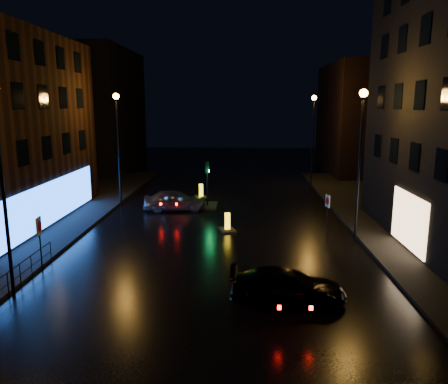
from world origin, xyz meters
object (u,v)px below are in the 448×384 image
(traffic_signal, at_px, (207,200))
(road_sign_right, at_px, (327,204))
(bollard_far, at_px, (201,195))
(dark_sedan, at_px, (287,286))
(road_sign_left, at_px, (39,231))
(silver_hatchback, at_px, (175,200))
(bollard_near, at_px, (227,227))

(traffic_signal, bearing_deg, road_sign_right, -39.73)
(bollard_far, distance_m, road_sign_right, 12.87)
(dark_sedan, bearing_deg, road_sign_left, 77.23)
(traffic_signal, xyz_separation_m, road_sign_left, (-6.70, -13.21, 1.39))
(dark_sedan, xyz_separation_m, road_sign_left, (-11.03, 2.92, 1.24))
(traffic_signal, relative_size, road_sign_left, 1.37)
(traffic_signal, bearing_deg, bollard_far, 103.68)
(dark_sedan, xyz_separation_m, road_sign_right, (3.37, 9.73, 1.06))
(road_sign_right, bearing_deg, silver_hatchback, -40.92)
(silver_hatchback, bearing_deg, road_sign_right, -124.51)
(bollard_near, relative_size, bollard_far, 0.98)
(dark_sedan, bearing_deg, silver_hatchback, 26.11)
(bollard_near, distance_m, road_sign_left, 10.92)
(bollard_far, relative_size, road_sign_left, 0.59)
(silver_hatchback, relative_size, road_sign_right, 1.95)
(silver_hatchback, xyz_separation_m, dark_sedan, (6.61, -14.81, -0.11))
(bollard_far, bearing_deg, road_sign_right, -65.81)
(dark_sedan, relative_size, bollard_near, 3.06)
(traffic_signal, xyz_separation_m, bollard_far, (-0.77, 3.18, -0.25))
(dark_sedan, height_order, road_sign_right, road_sign_right)
(silver_hatchback, bearing_deg, traffic_signal, -67.66)
(dark_sedan, height_order, road_sign_left, road_sign_left)
(dark_sedan, bearing_deg, traffic_signal, 17.08)
(dark_sedan, bearing_deg, bollard_far, 16.85)
(silver_hatchback, bearing_deg, bollard_far, -26.09)
(bollard_near, distance_m, road_sign_right, 6.17)
(silver_hatchback, relative_size, dark_sedan, 0.99)
(traffic_signal, distance_m, road_sign_right, 10.08)
(traffic_signal, bearing_deg, dark_sedan, -74.97)
(bollard_near, bearing_deg, road_sign_right, -15.56)
(road_sign_left, distance_m, road_sign_right, 15.92)
(traffic_signal, height_order, dark_sedan, traffic_signal)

